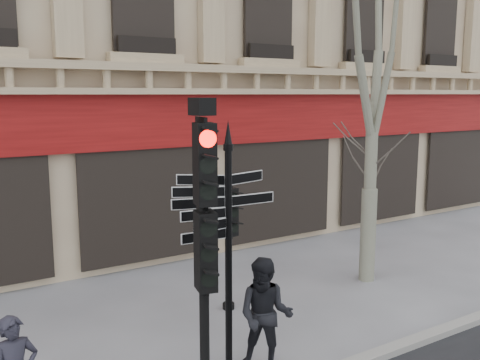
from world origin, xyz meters
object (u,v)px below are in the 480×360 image
(traffic_signal_secondary, at_px, (228,225))
(pedestrian_b, at_px, (265,316))
(traffic_signal_main, at_px, (203,219))
(fingerpost, at_px, (228,208))
(plane_tree, at_px, (376,20))

(traffic_signal_secondary, bearing_deg, pedestrian_b, -120.73)
(traffic_signal_main, xyz_separation_m, pedestrian_b, (1.26, 0.37, -1.75))
(fingerpost, relative_size, traffic_signal_secondary, 1.58)
(traffic_signal_main, relative_size, pedestrian_b, 2.33)
(fingerpost, bearing_deg, plane_tree, 33.13)
(plane_tree, bearing_deg, traffic_signal_main, -156.15)
(traffic_signal_main, xyz_separation_m, plane_tree, (5.58, 2.47, 3.14))
(traffic_signal_main, bearing_deg, fingerpost, 51.91)
(traffic_signal_secondary, xyz_separation_m, plane_tree, (3.56, -0.27, 4.08))
(fingerpost, height_order, traffic_signal_main, traffic_signal_main)
(traffic_signal_main, bearing_deg, pedestrian_b, 30.07)
(fingerpost, xyz_separation_m, traffic_signal_main, (-0.72, -0.57, 0.04))
(pedestrian_b, bearing_deg, traffic_signal_main, -119.04)
(fingerpost, xyz_separation_m, pedestrian_b, (0.53, -0.20, -1.71))
(traffic_signal_secondary, height_order, pedestrian_b, traffic_signal_secondary)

